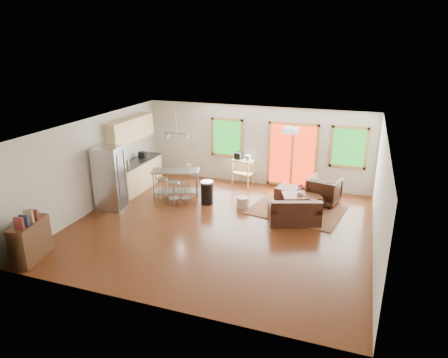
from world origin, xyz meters
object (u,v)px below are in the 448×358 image
(coffee_table, at_px, (302,197))
(armchair, at_px, (324,189))
(kitchen_cart, at_px, (242,163))
(ottoman, at_px, (288,194))
(rug, at_px, (296,210))
(island, at_px, (176,179))
(loveseat, at_px, (294,213))
(refrigerator, at_px, (110,178))

(coffee_table, height_order, armchair, armchair)
(coffee_table, distance_m, kitchen_cart, 2.65)
(coffee_table, distance_m, ottoman, 0.73)
(rug, bearing_deg, armchair, 50.41)
(kitchen_cart, bearing_deg, rug, -37.33)
(armchair, distance_m, ottoman, 1.07)
(island, height_order, kitchen_cart, kitchen_cart)
(loveseat, height_order, ottoman, loveseat)
(coffee_table, xyz_separation_m, kitchen_cart, (-2.20, 1.44, 0.36))
(coffee_table, xyz_separation_m, armchair, (0.55, 0.63, 0.07))
(coffee_table, distance_m, armchair, 0.84)
(refrigerator, xyz_separation_m, kitchen_cart, (2.95, 3.14, -0.17))
(coffee_table, xyz_separation_m, ottoman, (-0.49, 0.51, -0.16))
(rug, xyz_separation_m, armchair, (0.65, 0.79, 0.43))
(ottoman, relative_size, refrigerator, 0.35)
(loveseat, distance_m, armchair, 1.74)
(coffee_table, relative_size, kitchen_cart, 1.15)
(loveseat, xyz_separation_m, refrigerator, (-5.11, -0.70, 0.62))
(loveseat, xyz_separation_m, island, (-3.70, 0.56, 0.34))
(rug, xyz_separation_m, coffee_table, (0.10, 0.17, 0.36))
(armchair, height_order, ottoman, armchair)
(rug, distance_m, armchair, 1.11)
(rug, distance_m, refrigerator, 5.35)
(coffee_table, height_order, refrigerator, refrigerator)
(armchair, xyz_separation_m, kitchen_cart, (-2.75, 0.81, 0.29))
(armchair, xyz_separation_m, ottoman, (-1.04, -0.11, -0.23))
(armchair, bearing_deg, ottoman, 19.13)
(refrigerator, relative_size, kitchen_cart, 1.69)
(ottoman, distance_m, kitchen_cart, 2.01)
(rug, xyz_separation_m, ottoman, (-0.39, 0.68, 0.20))
(refrigerator, relative_size, island, 1.19)
(loveseat, distance_m, island, 3.76)
(refrigerator, distance_m, island, 1.92)
(armchair, relative_size, refrigerator, 0.49)
(island, distance_m, kitchen_cart, 2.43)
(ottoman, height_order, island, island)
(refrigerator, bearing_deg, coffee_table, 9.25)
(rug, distance_m, loveseat, 0.88)
(loveseat, height_order, armchair, armchair)
(coffee_table, bearing_deg, kitchen_cart, 146.93)
(loveseat, bearing_deg, rug, 75.08)
(ottoman, xyz_separation_m, island, (-3.24, -0.96, 0.41))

